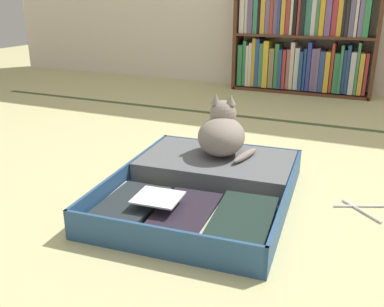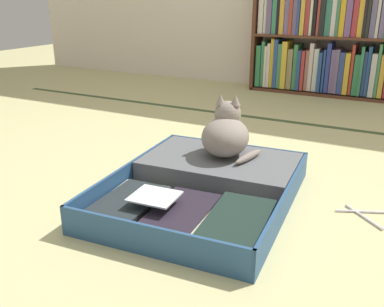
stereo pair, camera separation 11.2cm
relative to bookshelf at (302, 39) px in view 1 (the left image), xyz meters
The scene contains 5 objects.
ground_plane 2.31m from the bookshelf, 87.65° to the right, with size 10.00×10.00×0.00m, color #C9C186.
tatami_border 1.06m from the bookshelf, 84.45° to the right, with size 4.80×0.05×0.00m.
bookshelf is the anchor object (origin of this frame).
open_suitcase 2.25m from the bookshelf, 89.07° to the right, with size 0.75×0.93×0.11m.
black_cat 2.02m from the bookshelf, 89.42° to the right, with size 0.29×0.31×0.27m.
Camera 1 is at (0.54, -1.48, 0.79)m, focal length 40.37 mm.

